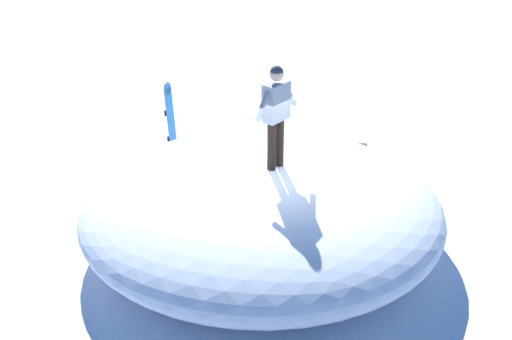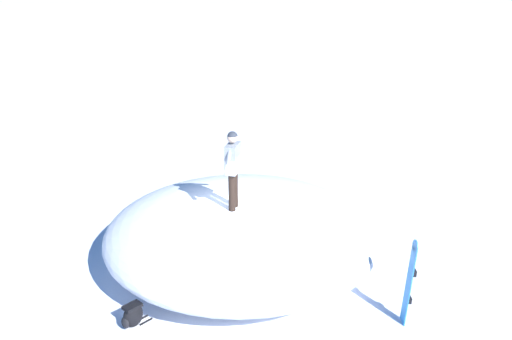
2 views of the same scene
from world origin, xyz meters
The scene contains 6 objects.
ground centered at (0.00, 0.00, 0.00)m, with size 240.00×240.00×0.00m, color white.
snow_mound centered at (0.26, 0.00, 0.69)m, with size 5.83×5.84×1.39m, color silver.
snowboarder_standing centered at (0.02, 0.04, 2.38)m, with size 1.00×0.32×1.66m.
snowboard_primary_upright centered at (-0.21, -3.73, 0.88)m, with size 0.28×0.24×1.70m.
backpack_near centered at (-2.68, 0.62, 0.24)m, with size 0.62×0.36×0.47m.
backpack_far centered at (-3.30, -1.29, 0.21)m, with size 0.43×0.48×0.40m.
Camera 1 is at (6.01, 7.67, 6.10)m, focal length 47.70 mm.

